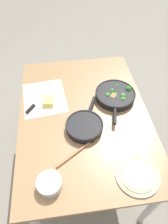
{
  "coord_description": "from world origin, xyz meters",
  "views": [
    {
      "loc": [
        0.89,
        -0.12,
        1.85
      ],
      "look_at": [
        0.0,
        0.0,
        0.78
      ],
      "focal_mm": 32.0,
      "sensor_mm": 36.0,
      "label": 1
    }
  ],
  "objects_px": {
    "wooden_spoon": "(84,146)",
    "grater_knife": "(35,104)",
    "dinner_plate_stack": "(138,175)",
    "prep_bowl_steel": "(49,184)",
    "skillet_eggs": "(85,126)",
    "cheese_block": "(48,101)",
    "skillet_broccoli": "(116,95)"
  },
  "relations": [
    {
      "from": "skillet_eggs",
      "to": "prep_bowl_steel",
      "type": "relative_size",
      "value": 2.71
    },
    {
      "from": "skillet_eggs",
      "to": "cheese_block",
      "type": "distance_m",
      "value": 0.35
    },
    {
      "from": "skillet_broccoli",
      "to": "grater_knife",
      "type": "distance_m",
      "value": 0.6
    },
    {
      "from": "wooden_spoon",
      "to": "dinner_plate_stack",
      "type": "relative_size",
      "value": 1.2
    },
    {
      "from": "wooden_spoon",
      "to": "grater_knife",
      "type": "xyz_separation_m",
      "value": [
        -0.4,
        -0.31,
        0.0
      ]
    },
    {
      "from": "cheese_block",
      "to": "dinner_plate_stack",
      "type": "xyz_separation_m",
      "value": [
        0.63,
        0.48,
        -0.01
      ]
    },
    {
      "from": "skillet_broccoli",
      "to": "cheese_block",
      "type": "xyz_separation_m",
      "value": [
        -0.01,
        -0.5,
        -0.01
      ]
    },
    {
      "from": "skillet_eggs",
      "to": "dinner_plate_stack",
      "type": "xyz_separation_m",
      "value": [
        0.36,
        0.25,
        -0.01
      ]
    },
    {
      "from": "wooden_spoon",
      "to": "dinner_plate_stack",
      "type": "height_order",
      "value": "dinner_plate_stack"
    },
    {
      "from": "wooden_spoon",
      "to": "dinner_plate_stack",
      "type": "xyz_separation_m",
      "value": [
        0.22,
        0.27,
        0.0
      ]
    },
    {
      "from": "wooden_spoon",
      "to": "cheese_block",
      "type": "distance_m",
      "value": 0.46
    },
    {
      "from": "wooden_spoon",
      "to": "grater_knife",
      "type": "height_order",
      "value": "grater_knife"
    },
    {
      "from": "wooden_spoon",
      "to": "grater_knife",
      "type": "relative_size",
      "value": 1.25
    },
    {
      "from": "skillet_eggs",
      "to": "cheese_block",
      "type": "relative_size",
      "value": 3.82
    },
    {
      "from": "cheese_block",
      "to": "prep_bowl_steel",
      "type": "xyz_separation_m",
      "value": [
        0.62,
        -0.01,
        0.01
      ]
    },
    {
      "from": "skillet_broccoli",
      "to": "grater_knife",
      "type": "bearing_deg",
      "value": -76.62
    },
    {
      "from": "skillet_eggs",
      "to": "wooden_spoon",
      "type": "distance_m",
      "value": 0.15
    },
    {
      "from": "prep_bowl_steel",
      "to": "dinner_plate_stack",
      "type": "bearing_deg",
      "value": 88.87
    },
    {
      "from": "skillet_broccoli",
      "to": "dinner_plate_stack",
      "type": "xyz_separation_m",
      "value": [
        0.61,
        -0.02,
        -0.02
      ]
    },
    {
      "from": "grater_knife",
      "to": "prep_bowl_steel",
      "type": "relative_size",
      "value": 1.74
    },
    {
      "from": "grater_knife",
      "to": "cheese_block",
      "type": "xyz_separation_m",
      "value": [
        -0.01,
        0.1,
        0.01
      ]
    },
    {
      "from": "skillet_eggs",
      "to": "dinner_plate_stack",
      "type": "bearing_deg",
      "value": -121.65
    },
    {
      "from": "cheese_block",
      "to": "dinner_plate_stack",
      "type": "distance_m",
      "value": 0.79
    },
    {
      "from": "dinner_plate_stack",
      "to": "grater_knife",
      "type": "bearing_deg",
      "value": -136.82
    },
    {
      "from": "grater_knife",
      "to": "dinner_plate_stack",
      "type": "bearing_deg",
      "value": -100.05
    },
    {
      "from": "wooden_spoon",
      "to": "cheese_block",
      "type": "relative_size",
      "value": 3.06
    },
    {
      "from": "grater_knife",
      "to": "cheese_block",
      "type": "bearing_deg",
      "value": -48.86
    },
    {
      "from": "wooden_spoon",
      "to": "dinner_plate_stack",
      "type": "bearing_deg",
      "value": -71.83
    },
    {
      "from": "dinner_plate_stack",
      "to": "skillet_broccoli",
      "type": "bearing_deg",
      "value": 178.36
    },
    {
      "from": "grater_knife",
      "to": "cheese_block",
      "type": "distance_m",
      "value": 0.1
    },
    {
      "from": "grater_knife",
      "to": "prep_bowl_steel",
      "type": "distance_m",
      "value": 0.62
    },
    {
      "from": "skillet_broccoli",
      "to": "skillet_eggs",
      "type": "bearing_deg",
      "value": -33.02
    }
  ]
}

